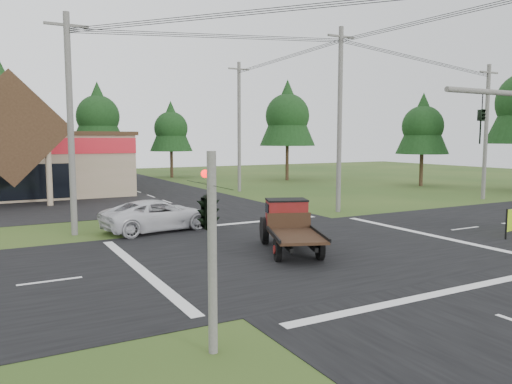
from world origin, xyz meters
TOP-DOWN VIEW (x-y plane):
  - ground at (0.00, 0.00)m, footprint 120.00×120.00m
  - road_ns at (0.00, 0.00)m, footprint 12.00×120.00m
  - road_ew at (0.00, 0.00)m, footprint 120.00×12.00m
  - traffic_signal_corner at (-7.50, -7.32)m, footprint 0.53×2.48m
  - utility_pole_nw at (-8.00, 8.00)m, footprint 2.00×0.30m
  - utility_pole_ne at (8.00, 8.00)m, footprint 2.00×0.30m
  - utility_pole_far at (22.00, 8.00)m, footprint 2.00×0.30m
  - utility_pole_n at (8.00, 22.00)m, footprint 2.00×0.30m
  - tree_row_d at (0.00, 42.00)m, footprint 6.16×6.16m
  - tree_row_e at (8.00, 40.00)m, footprint 5.04×5.04m
  - tree_side_ne at (18.00, 30.00)m, footprint 6.16×6.16m
  - tree_side_e_near at (26.00, 18.00)m, footprint 5.04×5.04m
  - antique_flatbed_truck at (-0.77, -0.15)m, footprint 3.63×5.42m
  - white_pickup at (-4.09, 7.20)m, footprint 5.99×3.47m

SIDE VIEW (x-z plane):
  - ground at x=0.00m, z-range 0.00..0.00m
  - road_ns at x=0.00m, z-range 0.00..0.02m
  - road_ew at x=0.00m, z-range 0.00..0.02m
  - white_pickup at x=-4.09m, z-range 0.00..1.57m
  - antique_flatbed_truck at x=-0.77m, z-range 0.00..2.12m
  - traffic_signal_corner at x=-7.50m, z-range 1.32..5.72m
  - utility_pole_far at x=22.00m, z-range 0.14..10.34m
  - utility_pole_nw at x=-8.00m, z-range 0.14..10.64m
  - utility_pole_n at x=8.00m, z-range 0.14..11.34m
  - utility_pole_ne at x=8.00m, z-range 0.14..11.64m
  - tree_row_e at x=8.00m, z-range 1.49..10.58m
  - tree_side_e_near at x=26.00m, z-range 1.49..10.58m
  - tree_row_d at x=0.00m, z-range 1.82..12.93m
  - tree_side_ne at x=18.00m, z-range 1.82..12.93m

